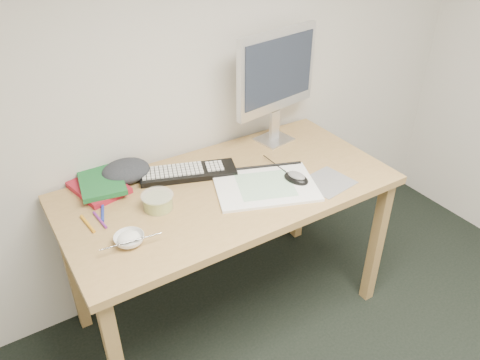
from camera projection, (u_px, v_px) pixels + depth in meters
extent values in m
plane|color=beige|center=(151.00, 39.00, 1.88)|extent=(3.60, 0.00, 3.60)
cube|color=#A9834D|center=(376.00, 243.00, 2.26)|extent=(0.05, 0.05, 0.71)
cube|color=#A9834D|center=(72.00, 269.00, 2.11)|extent=(0.05, 0.05, 0.71)
cube|color=#A9834D|center=(300.00, 186.00, 2.69)|extent=(0.05, 0.05, 0.71)
cube|color=#A9834D|center=(228.00, 189.00, 1.99)|extent=(1.40, 0.70, 0.03)
cube|color=gray|center=(328.00, 182.00, 2.00)|extent=(0.22, 0.21, 0.00)
cube|color=white|center=(265.00, 186.00, 1.96)|extent=(0.49, 0.42, 0.01)
cube|color=black|center=(188.00, 173.00, 2.04)|extent=(0.44, 0.26, 0.02)
cube|color=silver|center=(274.00, 139.00, 2.33)|extent=(0.18, 0.17, 0.01)
cube|color=silver|center=(274.00, 125.00, 2.28)|extent=(0.06, 0.03, 0.15)
cube|color=silver|center=(277.00, 71.00, 2.14)|extent=(0.46, 0.11, 0.38)
cube|color=black|center=(277.00, 69.00, 2.13)|extent=(0.42, 0.07, 0.30)
ellipsoid|color=black|center=(296.00, 176.00, 1.98)|extent=(0.10, 0.13, 0.04)
imported|color=white|center=(129.00, 240.00, 1.65)|extent=(0.13, 0.13, 0.03)
cylinder|color=silver|center=(131.00, 241.00, 1.62)|extent=(0.20, 0.04, 0.02)
cylinder|color=gold|center=(158.00, 201.00, 1.83)|extent=(0.16, 0.16, 0.06)
cube|color=maroon|center=(99.00, 188.00, 1.94)|extent=(0.22, 0.27, 0.02)
cube|color=#175C29|center=(101.00, 182.00, 1.94)|extent=(0.21, 0.27, 0.02)
ellipsoid|color=#222429|center=(126.00, 171.00, 2.01)|extent=(0.21, 0.20, 0.07)
cylinder|color=pink|center=(225.00, 172.00, 2.06)|extent=(0.17, 0.11, 0.01)
cylinder|color=tan|center=(239.00, 179.00, 2.01)|extent=(0.16, 0.09, 0.01)
cylinder|color=black|center=(248.00, 173.00, 2.06)|extent=(0.20, 0.03, 0.01)
cylinder|color=navy|center=(103.00, 211.00, 1.81)|extent=(0.05, 0.13, 0.01)
cylinder|color=orange|center=(88.00, 224.00, 1.75)|extent=(0.02, 0.12, 0.01)
cylinder|color=#6D227F|center=(100.00, 220.00, 1.77)|extent=(0.02, 0.12, 0.01)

